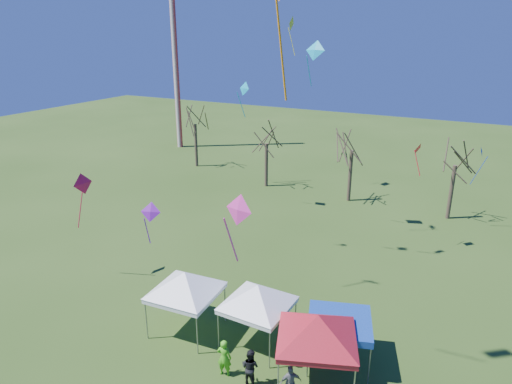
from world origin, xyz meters
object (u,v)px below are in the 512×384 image
at_px(tree_3, 458,146).
at_px(person_green, 224,358).
at_px(tent_blue, 340,323).
at_px(tent_red, 318,320).
at_px(tree_2, 353,132).
at_px(tent_white_west, 185,276).
at_px(radio_mast, 175,48).
at_px(tree_1, 267,128).
at_px(person_grey, 290,382).
at_px(person_dark, 250,367).
at_px(tree_0, 194,109).
at_px(tent_white_mid, 258,289).

height_order(tree_3, person_green, tree_3).
bearing_deg(tent_blue, tent_red, -103.14).
distance_m(tree_2, tree_3, 8.41).
bearing_deg(tent_white_west, person_green, -29.91).
distance_m(radio_mast, tree_2, 28.08).
bearing_deg(tree_1, tent_blue, -56.51).
height_order(tent_white_west, person_grey, tent_white_west).
xyz_separation_m(tent_blue, person_green, (-4.17, -3.19, -1.14)).
relative_size(tree_1, person_dark, 4.38).
xyz_separation_m(tree_0, tree_1, (10.08, -2.73, -0.70)).
relative_size(tree_1, tent_white_mid, 1.81).
xyz_separation_m(tent_white_west, person_grey, (6.50, -1.86, -2.29)).
bearing_deg(tent_blue, tree_1, 123.49).
distance_m(tree_1, tent_blue, 25.71).
bearing_deg(person_green, tent_white_mid, -108.07).
distance_m(radio_mast, tree_1, 20.72).
height_order(radio_mast, tent_white_west, radio_mast).
height_order(tree_0, tent_white_mid, tree_0).
distance_m(radio_mast, tree_0, 11.45).
bearing_deg(person_grey, tree_3, -138.69).
height_order(tent_white_west, person_green, tent_white_west).
relative_size(tree_1, tent_blue, 2.14).
xyz_separation_m(tree_3, tent_white_west, (-10.29, -21.87, -2.99)).
relative_size(tree_0, person_green, 4.69).
height_order(person_green, person_dark, person_green).
height_order(radio_mast, person_dark, radio_mast).
bearing_deg(person_grey, tree_1, -101.48).
relative_size(tent_red, person_green, 2.36).
relative_size(tent_white_west, person_grey, 2.73).
bearing_deg(tree_1, person_green, -67.98).
distance_m(tent_red, person_green, 4.61).
height_order(tree_1, tent_red, tree_1).
height_order(radio_mast, tree_0, radio_mast).
bearing_deg(radio_mast, tree_2, -20.57).
height_order(tree_3, tent_white_mid, tree_3).
xyz_separation_m(tent_blue, person_grey, (-1.04, -3.12, -1.24)).
bearing_deg(tent_blue, person_grey, -108.37).
bearing_deg(tent_white_mid, tree_2, 94.66).
distance_m(tree_0, tent_red, 35.16).
relative_size(tent_blue, person_grey, 2.23).
bearing_deg(person_grey, radio_mast, -87.69).
relative_size(tree_1, tent_red, 1.77).
distance_m(tree_0, person_grey, 36.03).
bearing_deg(tent_red, tent_white_west, 175.38).
bearing_deg(tent_white_mid, tree_1, 115.05).
relative_size(tent_white_mid, person_dark, 2.42).
distance_m(tree_1, person_grey, 28.04).
height_order(tree_1, tree_2, tree_2).
bearing_deg(tent_red, tree_3, 81.91).
height_order(tent_red, tent_blue, tent_red).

